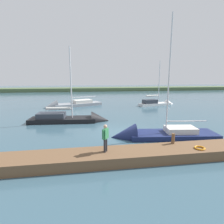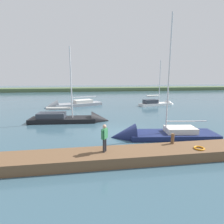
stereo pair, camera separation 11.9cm
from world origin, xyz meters
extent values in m
plane|color=#385666|center=(0.00, 0.00, 0.00)|extent=(200.00, 200.00, 0.00)
cube|color=#4C603D|center=(0.00, -52.66, 0.00)|extent=(180.00, 8.00, 2.40)
cube|color=brown|center=(0.00, 5.55, 0.32)|extent=(27.47, 2.03, 0.65)
cylinder|color=brown|center=(-2.75, 4.84, 1.00)|extent=(0.22, 0.22, 0.70)
torus|color=orange|center=(-3.99, 5.96, 0.70)|extent=(0.66, 0.66, 0.10)
cube|color=black|center=(5.62, -5.17, 0.05)|extent=(7.60, 2.76, 0.89)
cone|color=black|center=(1.34, -4.87, 0.05)|extent=(2.17, 2.38, 2.24)
cube|color=#333842|center=(6.89, -5.26, 0.80)|extent=(3.17, 1.98, 0.60)
cylinder|color=silver|center=(4.54, -5.10, 4.45)|extent=(0.14, 0.14, 7.90)
cylinder|color=silver|center=(6.06, -5.20, 1.47)|extent=(3.04, 0.32, 0.11)
cylinder|color=silver|center=(6.06, -5.20, 1.59)|extent=(2.75, 0.50, 0.31)
cube|color=navy|center=(-4.31, 1.84, 0.03)|extent=(7.57, 3.22, 0.79)
cone|color=navy|center=(-0.09, 1.31, 0.03)|extent=(2.38, 2.58, 2.34)
cube|color=silver|center=(-4.96, 1.92, 0.66)|extent=(2.68, 1.85, 0.47)
cylinder|color=silver|center=(-3.71, 1.76, 5.20)|extent=(0.11, 0.11, 9.55)
cylinder|color=silver|center=(-5.42, 1.97, 1.42)|extent=(3.43, 0.51, 0.09)
cube|color=white|center=(-9.60, -15.19, 0.06)|extent=(6.35, 3.11, 0.73)
cone|color=white|center=(-12.99, -16.02, 0.06)|extent=(1.90, 2.02, 1.70)
cube|color=#333842|center=(-8.57, -14.94, 0.78)|extent=(2.75, 1.99, 0.70)
cylinder|color=silver|center=(-10.32, -15.37, 4.18)|extent=(0.13, 0.13, 7.51)
cylinder|color=silver|center=(-8.98, -15.04, 1.70)|extent=(2.71, 0.76, 0.10)
cylinder|color=silver|center=(-8.98, -15.04, 1.82)|extent=(2.48, 0.86, 0.28)
cube|color=gray|center=(4.28, -16.86, 0.05)|extent=(8.69, 5.20, 0.92)
cone|color=gray|center=(8.79, -15.22, 0.05)|extent=(2.98, 3.13, 2.51)
cube|color=silver|center=(3.41, -17.17, 0.78)|extent=(3.63, 2.99, 0.53)
cylinder|color=silver|center=(5.32, -16.48, 4.92)|extent=(0.11, 0.11, 8.80)
cylinder|color=silver|center=(3.17, -17.26, 1.56)|extent=(4.33, 1.64, 0.09)
cylinder|color=#28282D|center=(1.90, 5.40, 1.07)|extent=(0.14, 0.14, 0.84)
cylinder|color=#28282D|center=(2.01, 5.57, 1.07)|extent=(0.14, 0.14, 0.84)
cube|color=#337F4C|center=(1.95, 5.49, 1.79)|extent=(0.43, 0.50, 0.60)
sphere|color=tan|center=(1.95, 5.49, 2.23)|extent=(0.23, 0.23, 0.23)
cylinder|color=#337F4C|center=(1.80, 5.26, 1.80)|extent=(0.09, 0.09, 0.57)
cylinder|color=#337F4C|center=(2.11, 5.72, 1.80)|extent=(0.09, 0.09, 0.57)
camera|label=1|loc=(3.16, 15.67, 5.11)|focal=28.82mm
camera|label=2|loc=(3.04, 15.69, 5.11)|focal=28.82mm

